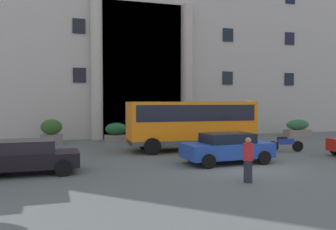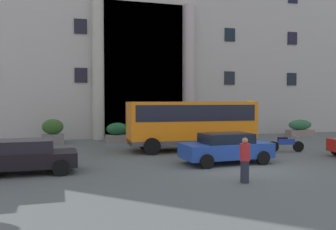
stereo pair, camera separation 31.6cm
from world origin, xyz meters
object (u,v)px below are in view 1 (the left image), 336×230
bus_stop_sign (249,117)px  hedge_planter_entrance_right (191,131)px  parked_coupe_end (27,157)px  orange_minibus (191,121)px  scooter_by_planter (220,147)px  motorcycle_far_end (285,144)px  parked_estate_mid (227,148)px  hedge_planter_far_east (116,133)px  hedge_planter_entrance_left (298,128)px  pedestrian_child_trailing (248,160)px  hedge_planter_west (51,132)px  hedge_planter_east (240,128)px

bus_stop_sign → hedge_planter_entrance_right: bearing=129.0°
parked_coupe_end → orange_minibus: bearing=26.6°
scooter_by_planter → motorcycle_far_end: same height
parked_estate_mid → parked_coupe_end: bearing=176.2°
parked_estate_mid → motorcycle_far_end: parked_estate_mid is taller
hedge_planter_entrance_right → hedge_planter_far_east: bearing=176.9°
hedge_planter_far_east → motorcycle_far_end: (8.12, -7.39, -0.18)m
hedge_planter_entrance_left → parked_coupe_end: 21.45m
bus_stop_sign → motorcycle_far_end: 3.95m
orange_minibus → hedge_planter_far_east: bearing=126.4°
hedge_planter_entrance_right → motorcycle_far_end: size_ratio=0.93×
orange_minibus → hedge_planter_entrance_left: 11.99m
orange_minibus → pedestrian_child_trailing: bearing=-94.1°
hedge_planter_west → parked_coupe_end: (-0.89, -9.57, -0.10)m
motorcycle_far_end → hedge_planter_entrance_left: bearing=60.8°
orange_minibus → scooter_by_planter: bearing=-68.5°
hedge_planter_far_east → parked_coupe_end: parked_coupe_end is taller
hedge_planter_west → parked_coupe_end: 9.61m
hedge_planter_far_east → pedestrian_child_trailing: 13.56m
scooter_by_planter → orange_minibus: bearing=94.7°
orange_minibus → bus_stop_sign: (4.64, 1.55, 0.09)m
hedge_planter_east → parked_estate_mid: bearing=-121.5°
hedge_planter_west → parked_coupe_end: size_ratio=0.41×
bus_stop_sign → hedge_planter_far_east: bus_stop_sign is taller
hedge_planter_west → parked_estate_mid: (7.64, -9.74, -0.07)m
scooter_by_planter → hedge_planter_far_east: bearing=105.5°
hedge_planter_east → parked_estate_mid: 11.25m
parked_estate_mid → hedge_planter_entrance_right: bearing=76.1°
pedestrian_child_trailing → hedge_planter_entrance_right: bearing=17.0°
hedge_planter_far_east → parked_estate_mid: size_ratio=0.37×
hedge_planter_entrance_right → hedge_planter_entrance_left: (9.01, -0.04, 0.02)m
parked_estate_mid → scooter_by_planter: parked_estate_mid is taller
hedge_planter_east → scooter_by_planter: size_ratio=1.06×
parked_estate_mid → pedestrian_child_trailing: size_ratio=2.61×
bus_stop_sign → hedge_planter_entrance_right: size_ratio=1.52×
parked_coupe_end → hedge_planter_east: bearing=33.0°
hedge_planter_entrance_right → motorcycle_far_end: (2.79, -7.10, -0.15)m
parked_estate_mid → pedestrian_child_trailing: 3.84m
hedge_planter_far_east → hedge_planter_east: bearing=-0.4°
orange_minibus → motorcycle_far_end: 5.32m
hedge_planter_entrance_right → parked_estate_mid: 9.55m
orange_minibus → hedge_planter_west: size_ratio=4.46×
scooter_by_planter → parked_estate_mid: bearing=-121.9°
hedge_planter_entrance_left → orange_minibus: bearing=-155.9°
bus_stop_sign → pedestrian_child_trailing: bearing=-120.3°
orange_minibus → motorcycle_far_end: (4.70, -2.18, -1.20)m
scooter_by_planter → motorcycle_far_end: bearing=-12.4°
hedge_planter_east → hedge_planter_entrance_right: size_ratio=1.12×
hedge_planter_west → pedestrian_child_trailing: hedge_planter_west is taller
hedge_planter_west → parked_estate_mid: hedge_planter_west is taller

